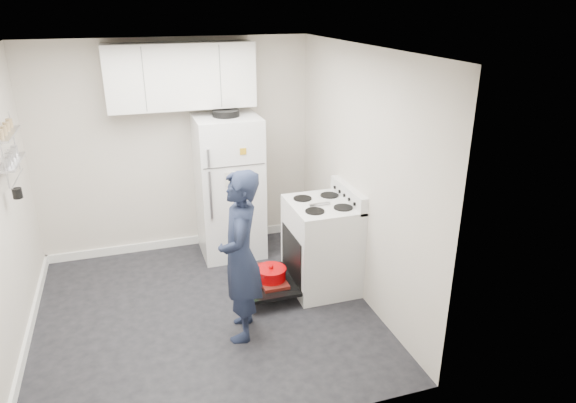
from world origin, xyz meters
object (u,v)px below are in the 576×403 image
object	(u,v)px
open_oven_door	(269,278)
refrigerator	(229,186)
person	(240,257)
electric_range	(320,246)

from	to	relation	value
open_oven_door	refrigerator	distance (m)	1.30
open_oven_door	person	size ratio (longest dim) A/B	0.44
refrigerator	open_oven_door	bearing A→B (deg)	-82.11
electric_range	person	xyz separation A→B (m)	(-0.98, -0.57, 0.32)
refrigerator	person	size ratio (longest dim) A/B	1.10
electric_range	open_oven_door	bearing A→B (deg)	-178.44
refrigerator	electric_range	bearing A→B (deg)	-56.65
open_oven_door	refrigerator	bearing A→B (deg)	97.89
refrigerator	person	distance (m)	1.69
electric_range	person	distance (m)	1.17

